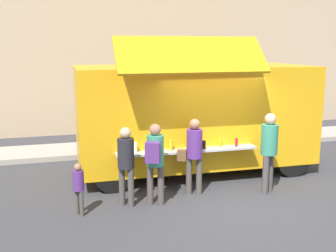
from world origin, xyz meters
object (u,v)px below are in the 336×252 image
at_px(customer_rear_waiting, 126,159).
at_px(customer_extra_browsing, 269,146).
at_px(food_truck_main, 194,114).
at_px(customer_mid_with_backpack, 155,156).
at_px(child_near_queue, 79,185).
at_px(trash_bin, 276,128).
at_px(customer_front_ordering, 194,150).

bearing_deg(customer_rear_waiting, customer_extra_browsing, -48.14).
relative_size(food_truck_main, customer_rear_waiting, 3.62).
xyz_separation_m(customer_mid_with_backpack, customer_extra_browsing, (2.58, 0.03, 0.03)).
bearing_deg(child_near_queue, trash_bin, -1.95).
height_order(trash_bin, customer_extra_browsing, customer_extra_browsing).
xyz_separation_m(customer_rear_waiting, customer_extra_browsing, (3.14, -0.10, 0.09)).
bearing_deg(child_near_queue, customer_extra_browsing, -33.05).
height_order(customer_rear_waiting, customer_extra_browsing, customer_extra_browsing).
bearing_deg(food_truck_main, customer_rear_waiting, -137.11).
xyz_separation_m(customer_mid_with_backpack, customer_rear_waiting, (-0.57, 0.13, -0.06)).
relative_size(food_truck_main, trash_bin, 6.33).
bearing_deg(customer_front_ordering, food_truck_main, 0.36).
relative_size(trash_bin, customer_extra_browsing, 0.52).
height_order(customer_mid_with_backpack, customer_rear_waiting, customer_mid_with_backpack).
bearing_deg(customer_extra_browsing, customer_rear_waiting, 51.78).
distance_m(food_truck_main, trash_bin, 4.55).
distance_m(food_truck_main, customer_front_ordering, 1.79).
bearing_deg(food_truck_main, customer_mid_with_backpack, -126.28).
bearing_deg(customer_rear_waiting, customer_mid_with_backpack, -59.38).
xyz_separation_m(trash_bin, customer_extra_browsing, (-2.74, -4.30, 0.60)).
xyz_separation_m(customer_front_ordering, customer_extra_browsing, (1.62, -0.36, 0.07)).
distance_m(food_truck_main, customer_extra_browsing, 2.28).
bearing_deg(customer_rear_waiting, customer_front_ordering, -36.56).
relative_size(food_truck_main, child_near_queue, 5.70).
xyz_separation_m(customer_front_ordering, customer_mid_with_backpack, (-0.96, -0.39, 0.04)).
relative_size(customer_mid_with_backpack, child_near_queue, 1.63).
xyz_separation_m(food_truck_main, trash_bin, (3.78, 2.32, -1.03)).
relative_size(food_truck_main, customer_mid_with_backpack, 3.50).
distance_m(customer_mid_with_backpack, customer_extra_browsing, 2.58).
bearing_deg(customer_front_ordering, customer_rear_waiting, 119.82).
distance_m(customer_rear_waiting, child_near_queue, 1.05).
bearing_deg(food_truck_main, child_near_queue, -144.29).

